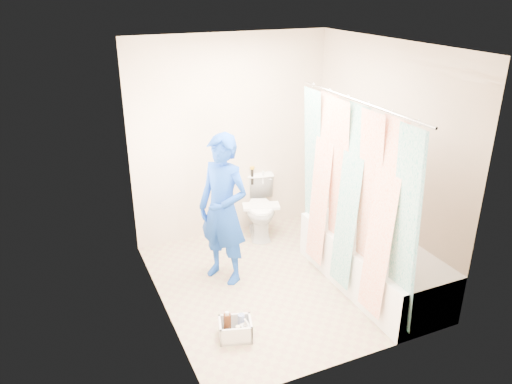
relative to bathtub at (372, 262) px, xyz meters
name	(u,v)px	position (x,y,z in m)	size (l,w,h in m)	color
floor	(279,282)	(-0.85, 0.43, -0.27)	(2.60, 2.60, 0.00)	tan
ceiling	(283,45)	(-0.85, 0.43, 2.13)	(2.40, 2.60, 0.02)	white
wall_back	(231,138)	(-0.85, 1.73, 0.93)	(2.40, 0.02, 2.40)	beige
wall_front	(360,233)	(-0.85, -0.88, 0.93)	(2.40, 0.02, 2.40)	beige
wall_left	(157,195)	(-2.05, 0.43, 0.93)	(0.02, 2.60, 2.40)	beige
wall_right	(384,158)	(0.35, 0.43, 0.93)	(0.02, 2.60, 2.40)	beige
bathtub	(372,262)	(0.00, 0.00, 0.00)	(0.70, 1.75, 0.50)	white
curtain_rod	(358,101)	(-0.33, 0.00, 1.68)	(0.02, 0.02, 1.90)	silver
shower_curtain	(350,199)	(-0.33, 0.00, 0.75)	(0.06, 1.75, 1.80)	white
toilet	(260,207)	(-0.58, 1.51, 0.09)	(0.40, 0.70, 0.71)	white
tank_lid	(261,206)	(-0.61, 1.40, 0.15)	(0.44, 0.19, 0.03)	white
tank_internals	(255,175)	(-0.56, 1.70, 0.44)	(0.17, 0.08, 0.23)	black
plumber	(223,210)	(-1.33, 0.74, 0.52)	(0.57, 0.38, 1.57)	#1110A1
cleaning_caddy	(236,330)	(-1.58, -0.22, -0.19)	(0.34, 0.30, 0.22)	white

